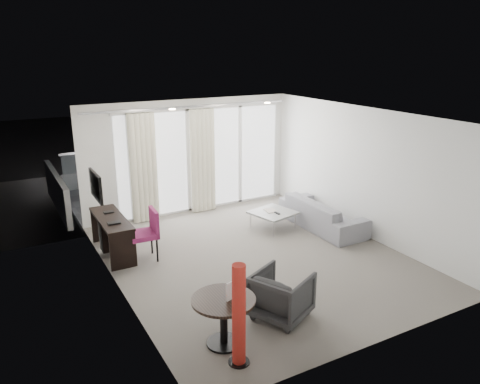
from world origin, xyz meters
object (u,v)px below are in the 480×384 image
red_lamp (239,315)px  coffee_table (273,220)px  tub_armchair (281,295)px  rattan_chair_a (189,176)px  sofa (322,213)px  rattan_chair_b (243,173)px  round_table (224,322)px  desk_chair (143,235)px  desk (112,236)px

red_lamp → coffee_table: size_ratio=1.62×
tub_armchair → rattan_chair_a: (1.29, 6.43, 0.02)m
red_lamp → sofa: red_lamp is taller
tub_armchair → rattan_chair_a: 6.55m
red_lamp → rattan_chair_b: size_ratio=1.58×
round_table → sofa: (3.71, 2.67, -0.02)m
coffee_table → rattan_chair_a: rattan_chair_a is taller
desk_chair → rattan_chair_b: 4.91m
rattan_chair_b → tub_armchair: bearing=-100.6°
coffee_table → sofa: bearing=-25.9°
red_lamp → tub_armchair: size_ratio=1.75×
rattan_chair_a → rattan_chair_b: rattan_chair_b is taller
red_lamp → tub_armchair: (1.03, 0.61, -0.32)m
desk → rattan_chair_b: (4.23, 2.58, 0.06)m
round_table → red_lamp: (-0.01, -0.43, 0.33)m
desk_chair → red_lamp: 3.40m
coffee_table → rattan_chair_a: size_ratio=1.12×
desk_chair → red_lamp: red_lamp is taller
sofa → rattan_chair_b: rattan_chair_b is taller
desk → desk_chair: desk_chair is taller
desk → tub_armchair: 3.65m
red_lamp → rattan_chair_b: red_lamp is taller
red_lamp → coffee_table: bearing=52.1°
desk → rattan_chair_b: 4.96m
desk → tub_armchair: desk is taller
desk → rattan_chair_a: (2.85, 3.13, 0.01)m
tub_armchair → sofa: 3.67m
round_table → red_lamp: bearing=-91.9°
desk_chair → coffee_table: 2.90m
red_lamp → rattan_chair_a: red_lamp is taller
round_table → red_lamp: size_ratio=0.62×
tub_armchair → sofa: size_ratio=0.36×
rattan_chair_a → rattan_chair_b: bearing=-28.4°
desk → rattan_chair_a: 4.23m
desk_chair → tub_armchair: 3.00m
coffee_table → tub_armchair: bearing=-120.7°
tub_armchair → red_lamp: bearing=94.9°
coffee_table → sofa: (0.95, -0.46, 0.13)m
round_table → tub_armchair: 1.03m
red_lamp → desk: bearing=97.8°
desk_chair → rattan_chair_b: desk_chair is taller
coffee_table → sofa: 1.06m
tub_armchair → rattan_chair_b: size_ratio=0.90×
sofa → rattan_chair_b: size_ratio=2.53×
desk → coffee_table: desk is taller
desk_chair → rattan_chair_a: 4.38m
desk_chair → sofa: size_ratio=0.44×
sofa → round_table: bearing=125.7°
desk → rattan_chair_b: bearing=31.4°
tub_armchair → rattan_chair_b: bearing=-50.4°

